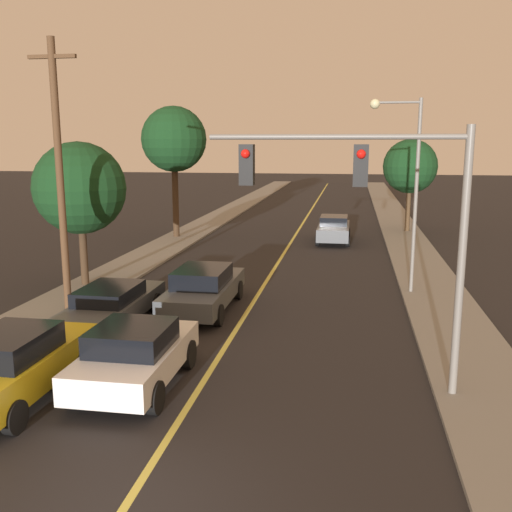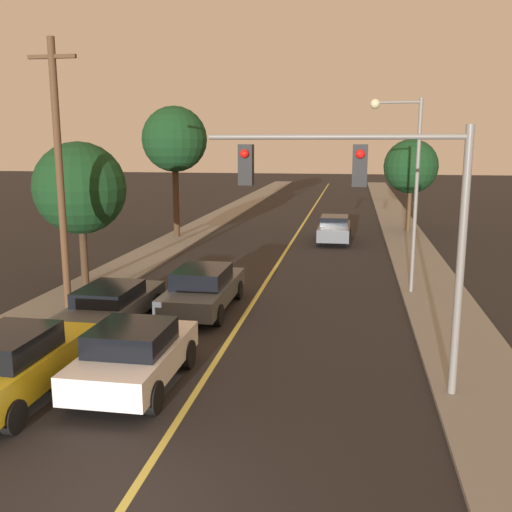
{
  "view_description": "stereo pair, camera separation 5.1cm",
  "coord_description": "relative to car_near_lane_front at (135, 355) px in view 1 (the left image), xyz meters",
  "views": [
    {
      "loc": [
        3.39,
        -7.35,
        5.67
      ],
      "look_at": [
        0.0,
        12.83,
        1.6
      ],
      "focal_mm": 40.0,
      "sensor_mm": 36.0,
      "label": 1
    },
    {
      "loc": [
        3.44,
        -7.34,
        5.67
      ],
      "look_at": [
        0.0,
        12.83,
        1.6
      ],
      "focal_mm": 40.0,
      "sensor_mm": 36.0,
      "label": 2
    }
  ],
  "objects": [
    {
      "name": "traffic_signal_mast",
      "position": [
        5.42,
        0.62,
        3.61
      ],
      "size": [
        5.64,
        0.42,
        5.93
      ],
      "color": "slate",
      "rests_on": "ground"
    },
    {
      "name": "tree_left_near",
      "position": [
        -5.48,
        20.75,
        5.04
      ],
      "size": [
        3.81,
        3.81,
        7.67
      ],
      "color": "#3D2B1C",
      "rests_on": "ground"
    },
    {
      "name": "tree_right_near",
      "position": [
        8.47,
        25.34,
        3.4
      ],
      "size": [
        3.39,
        3.39,
        5.79
      ],
      "color": "#4C3823",
      "rests_on": "ground"
    },
    {
      "name": "car_outer_lane_front",
      "position": [
        -2.37,
        -1.11,
        0.03
      ],
      "size": [
        1.86,
        4.65,
        1.63
      ],
      "color": "gold",
      "rests_on": "ground"
    },
    {
      "name": "car_near_lane_second",
      "position": [
        0.0,
        6.32,
        -0.01
      ],
      "size": [
        1.99,
        5.13,
        1.53
      ],
      "color": "#474C51",
      "rests_on": "ground"
    },
    {
      "name": "car_near_lane_front",
      "position": [
        0.0,
        0.0,
        0.0
      ],
      "size": [
        2.05,
        4.13,
        1.54
      ],
      "color": "white",
      "rests_on": "ground"
    },
    {
      "name": "road_surface",
      "position": [
        1.51,
        31.36,
        -0.8
      ],
      "size": [
        10.76,
        80.0,
        0.01
      ],
      "color": "black",
      "rests_on": "ground"
    },
    {
      "name": "tree_left_far",
      "position": [
        -5.52,
        8.73,
        3.14
      ],
      "size": [
        3.57,
        3.57,
        5.61
      ],
      "color": "#3D2B1C",
      "rests_on": "ground"
    },
    {
      "name": "utility_pole_left",
      "position": [
        -4.47,
        5.32,
        3.88
      ],
      "size": [
        1.6,
        0.24,
        8.79
      ],
      "color": "#513823",
      "rests_on": "ground"
    },
    {
      "name": "sidewalk_left",
      "position": [
        -5.12,
        31.36,
        -0.74
      ],
      "size": [
        2.5,
        80.0,
        0.12
      ],
      "color": "gray",
      "rests_on": "ground"
    },
    {
      "name": "streetlamp_right",
      "position": [
        6.8,
        9.73,
        3.9
      ],
      "size": [
        1.87,
        0.36,
        7.13
      ],
      "color": "slate",
      "rests_on": "ground"
    },
    {
      "name": "car_outer_lane_second",
      "position": [
        -2.37,
        4.12,
        -0.08
      ],
      "size": [
        1.91,
        4.95,
        1.35
      ],
      "color": "#474C51",
      "rests_on": "ground"
    },
    {
      "name": "sidewalk_right",
      "position": [
        8.13,
        31.36,
        -0.74
      ],
      "size": [
        2.5,
        80.0,
        0.12
      ],
      "color": "gray",
      "rests_on": "ground"
    },
    {
      "name": "car_far_oncoming",
      "position": [
        3.93,
        21.02,
        -0.04
      ],
      "size": [
        1.89,
        4.53,
        1.5
      ],
      "rotation": [
        0.0,
        0.0,
        3.14
      ],
      "color": "#474C51",
      "rests_on": "ground"
    }
  ]
}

